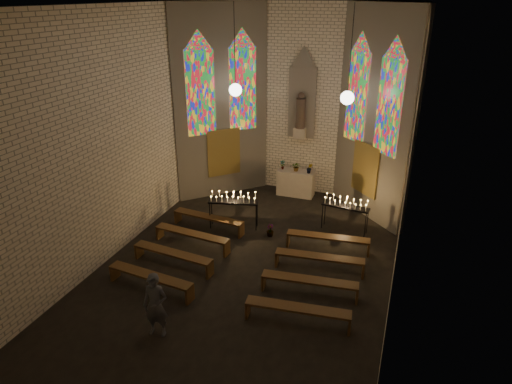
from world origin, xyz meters
TOP-DOWN VIEW (x-y plane):
  - floor at (0.00, 0.00)m, footprint 12.00×12.00m
  - room at (-0.00, 3.37)m, footprint 8.22×12.43m
  - altar at (0.00, 5.45)m, footprint 1.40×0.60m
  - flower_vase_left at (-0.55, 5.44)m, footprint 0.20×0.14m
  - flower_vase_center at (0.01, 5.44)m, footprint 0.33×0.29m
  - flower_vase_right at (0.53, 5.37)m, footprint 0.25×0.22m
  - aisle_flower_pot at (0.08, 2.00)m, footprint 0.30×0.30m
  - votive_stand_left at (-1.26, 2.17)m, footprint 1.69×0.76m
  - votive_stand_right at (2.27, 3.16)m, footprint 1.56×0.53m
  - pew_left_0 at (-2.00, 1.77)m, footprint 2.52×0.60m
  - pew_right_0 at (2.00, 1.77)m, footprint 2.52×0.60m
  - pew_left_1 at (-2.00, 0.57)m, footprint 2.52×0.60m
  - pew_right_1 at (2.00, 0.57)m, footprint 2.52×0.60m
  - pew_left_2 at (-2.00, -0.63)m, footprint 2.52×0.60m
  - pew_right_2 at (2.00, -0.63)m, footprint 2.52×0.60m
  - pew_left_3 at (-2.00, -1.83)m, footprint 2.52×0.60m
  - pew_right_3 at (2.00, -1.83)m, footprint 2.52×0.60m
  - visitor at (-0.95, -3.25)m, footprint 0.63×0.47m

SIDE VIEW (x-z plane):
  - floor at x=0.00m, z-range 0.00..0.00m
  - aisle_flower_pot at x=0.08m, z-range 0.00..0.41m
  - pew_left_0 at x=-2.00m, z-range 0.15..0.63m
  - pew_right_0 at x=2.00m, z-range 0.15..0.63m
  - pew_left_1 at x=-2.00m, z-range 0.15..0.63m
  - pew_right_1 at x=2.00m, z-range 0.15..0.63m
  - pew_left_2 at x=-2.00m, z-range 0.15..0.63m
  - pew_right_2 at x=2.00m, z-range 0.15..0.63m
  - pew_left_3 at x=-2.00m, z-range 0.15..0.63m
  - pew_right_3 at x=2.00m, z-range 0.15..0.63m
  - altar at x=0.00m, z-range 0.00..1.00m
  - visitor at x=-0.95m, z-range 0.00..1.60m
  - votive_stand_right at x=2.27m, z-range 0.40..1.53m
  - votive_stand_left at x=-1.26m, z-range 0.43..1.64m
  - flower_vase_center at x=0.01m, z-range 1.00..1.36m
  - flower_vase_left at x=-0.55m, z-range 1.00..1.36m
  - flower_vase_right at x=0.53m, z-range 1.00..1.40m
  - room at x=0.00m, z-range 0.21..7.22m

